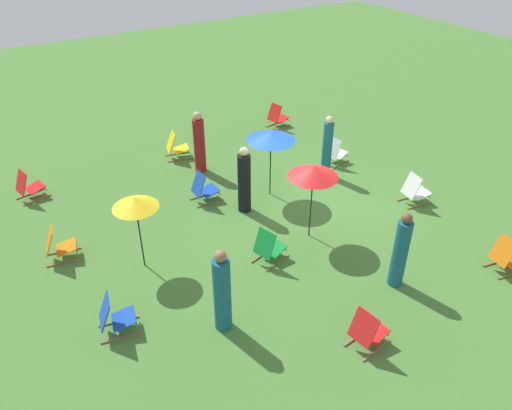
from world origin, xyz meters
name	(u,v)px	position (x,y,z in m)	size (l,w,h in m)	color
ground_plane	(295,208)	(0.00, 0.00, 0.00)	(40.00, 40.00, 0.00)	#477A33
deckchair_0	(506,256)	(-4.37, -2.39, 0.37)	(0.61, 0.84, 0.83)	olive
deckchair_1	(269,247)	(-1.42, 1.75, 0.37)	(0.66, 0.86, 0.83)	olive
deckchair_2	(415,191)	(-1.44, -2.78, 0.37)	(0.59, 0.83, 0.83)	olive
deckchair_3	(114,317)	(-1.65, 5.30, 0.37)	(0.62, 0.84, 0.83)	olive
deckchair_4	(335,152)	(1.38, -2.42, 0.37)	(0.64, 0.85, 0.83)	olive
deckchair_5	(58,245)	(1.10, 5.66, 0.37)	(0.62, 0.84, 0.83)	olive
deckchair_7	(277,117)	(4.50, -2.48, 0.37)	(0.61, 0.84, 0.83)	olive
deckchair_8	(28,186)	(4.11, 5.71, 0.37)	(0.64, 0.85, 0.83)	olive
deckchair_9	(176,147)	(4.22, 1.43, 0.37)	(0.63, 0.85, 0.83)	olive
deckchair_10	(204,189)	(1.56, 1.84, 0.37)	(0.49, 0.77, 0.83)	olive
deckchair_11	(368,331)	(-4.38, 1.59, 0.37)	(0.57, 0.81, 0.83)	olive
umbrella_0	(313,171)	(-1.14, 0.42, 1.74)	(1.14, 1.14, 1.88)	black
umbrella_1	(135,203)	(-0.11, 4.16, 1.63)	(0.96, 0.96, 1.75)	black
umbrella_2	(271,136)	(0.93, 0.18, 1.70)	(1.27, 1.27, 1.82)	black
person_0	(199,144)	(3.10, 1.17, 0.86)	(0.41, 0.41, 1.82)	maroon
person_1	(244,182)	(0.62, 1.16, 0.84)	(0.33, 0.33, 1.78)	black
person_2	(400,252)	(-3.45, -0.08, 0.83)	(0.43, 0.43, 1.76)	#195972
person_3	(327,148)	(0.97, -1.75, 0.87)	(0.36, 0.36, 1.81)	#195972
person_4	(222,293)	(-2.60, 3.55, 0.85)	(0.46, 0.46, 1.80)	#195972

